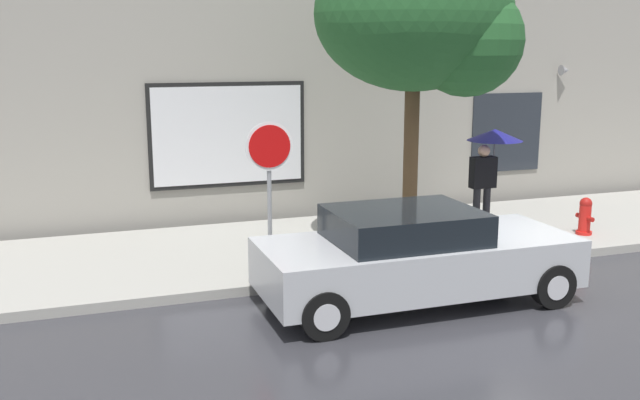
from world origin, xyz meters
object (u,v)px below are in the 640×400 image
pedestrian_with_umbrella (491,149)px  street_tree (425,20)px  stop_sign (269,166)px  fire_hydrant (585,216)px  parked_car (415,256)px

pedestrian_with_umbrella → street_tree: street_tree is taller
stop_sign → fire_hydrant: bearing=1.7°
street_tree → stop_sign: 3.72m
parked_car → fire_hydrant: (4.53, 1.93, -0.20)m
parked_car → stop_sign: 2.65m
street_tree → stop_sign: (-2.90, -0.57, -2.25)m
pedestrian_with_umbrella → stop_sign: (-4.64, -1.08, 0.09)m
street_tree → parked_car: bearing=-118.3°
street_tree → stop_sign: size_ratio=2.25×
fire_hydrant → street_tree: 4.86m
parked_car → pedestrian_with_umbrella: (2.98, 2.82, 1.03)m
parked_car → fire_hydrant: parked_car is taller
parked_car → street_tree: 4.27m
fire_hydrant → stop_sign: size_ratio=0.30×
fire_hydrant → pedestrian_with_umbrella: bearing=150.1°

